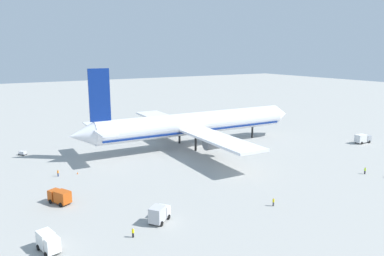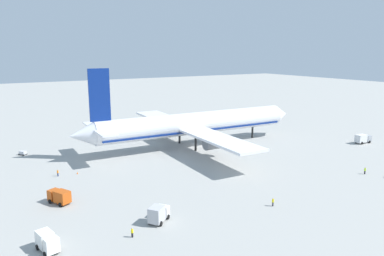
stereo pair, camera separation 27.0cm
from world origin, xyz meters
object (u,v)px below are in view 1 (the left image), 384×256
Objects in this scene: service_truck_2 at (362,138)px; ground_worker_3 at (273,202)px; service_truck_0 at (60,196)px; traffic_cone_2 at (208,118)px; ground_worker_0 at (365,171)px; traffic_cone_0 at (221,120)px; ground_worker_2 at (133,233)px; traffic_cone_1 at (77,173)px; baggage_cart_2 at (23,153)px; service_truck_3 at (159,213)px; baggage_cart_0 at (232,114)px; service_truck_1 at (48,241)px; ground_worker_1 at (58,173)px; airliner at (193,124)px.

service_truck_2 is 66.75m from ground_worker_3.
service_truck_0 reaches higher than traffic_cone_2.
service_truck_0 is 73.53m from ground_worker_0.
traffic_cone_2 is at bearing 106.78° from traffic_cone_0.
ground_worker_2 reaches higher than traffic_cone_0.
ground_worker_0 is at bearing -30.90° from traffic_cone_1.
ground_worker_2 reaches higher than baggage_cart_2.
traffic_cone_0 is at bearing -73.22° from traffic_cone_2.
traffic_cone_0 is at bearing 48.33° from service_truck_3.
traffic_cone_1 is 86.16m from traffic_cone_2.
baggage_cart_0 is (80.63, 85.12, -0.88)m from service_truck_3.
service_truck_0 reaches higher than baggage_cart_0.
service_truck_2 is at bearing -23.26° from baggage_cart_2.
service_truck_1 is at bearing -139.51° from baggage_cart_0.
service_truck_1 is 1.89× the size of baggage_cart_2.
traffic_cone_2 is at bearing 50.08° from ground_worker_2.
service_truck_0 is at bearing 109.76° from ground_worker_2.
service_truck_0 is 18.06m from ground_worker_1.
ground_worker_3 is (29.17, -2.57, 0.02)m from ground_worker_2.
baggage_cart_2 is at bearing 86.71° from service_truck_1.
baggage_cart_2 is 84.10m from traffic_cone_2.
airliner is 12.94× the size of service_truck_2.
service_truck_3 reaches higher than service_truck_0.
traffic_cone_2 is at bearing 33.82° from traffic_cone_1.
service_truck_0 is 1.08× the size of service_truck_1.
ground_worker_1 is (-91.22, -49.38, 0.08)m from baggage_cart_0.
ground_worker_2 is at bearing -90.38° from traffic_cone_1.
baggage_cart_2 is at bearing 104.33° from service_truck_3.
baggage_cart_0 is 90.87m from ground_worker_0.
ground_worker_3 is 3.09× the size of traffic_cone_0.
airliner is 14.72× the size of service_truck_0.
service_truck_3 is 63.40m from baggage_cart_2.
service_truck_1 is 9.08× the size of traffic_cone_0.
ground_worker_3 is at bearing -59.99° from baggage_cart_2.
service_truck_0 is at bearing -144.56° from baggage_cart_0.
baggage_cart_0 is at bearing 41.21° from airliner.
traffic_cone_1 is (-62.86, 37.62, -0.62)m from ground_worker_0.
service_truck_1 is 106.22m from service_truck_2.
airliner is at bearing 28.84° from service_truck_0.
baggage_cart_0 is at bearing 28.43° from ground_worker_1.
ground_worker_0 is at bearing -2.61° from service_truck_3.
traffic_cone_2 is (-2.10, 6.95, 0.00)m from traffic_cone_0.
traffic_cone_1 is (4.60, -0.71, -0.60)m from ground_worker_1.
baggage_cart_2 is 1.54× the size of ground_worker_1.
baggage_cart_2 is (-1.97, 43.45, -0.91)m from service_truck_0.
ground_worker_3 is (-10.96, -49.63, -6.56)m from airliner.
airliner is 144.86× the size of traffic_cone_0.
traffic_cone_2 is (84.82, 83.14, -1.36)m from service_truck_1.
ground_worker_0 is at bearing 0.25° from ground_worker_2.
ground_worker_0 is at bearing -97.83° from traffic_cone_0.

